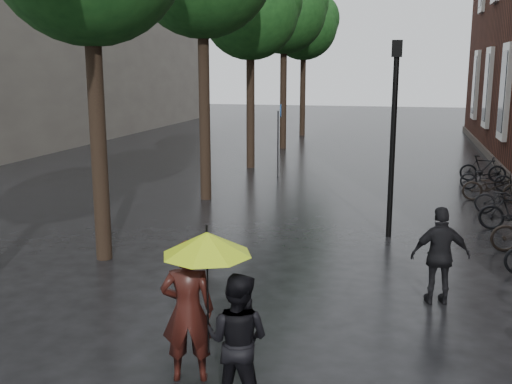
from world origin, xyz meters
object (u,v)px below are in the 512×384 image
(person_black, at_px, (238,340))
(pedestrian_walking, at_px, (440,256))
(person_burgundy, at_px, (188,311))
(lamp_post, at_px, (394,120))

(person_black, height_order, pedestrian_walking, pedestrian_walking)
(person_burgundy, bearing_deg, pedestrian_walking, -149.73)
(person_burgundy, xyz_separation_m, pedestrian_walking, (3.19, 3.36, -0.09))
(person_burgundy, height_order, pedestrian_walking, person_burgundy)
(person_black, distance_m, pedestrian_walking, 4.49)
(pedestrian_walking, height_order, lamp_post, lamp_post)
(pedestrian_walking, bearing_deg, lamp_post, -88.95)
(person_burgundy, height_order, person_black, person_burgundy)
(person_burgundy, bearing_deg, person_black, 134.65)
(person_black, bearing_deg, lamp_post, -94.26)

